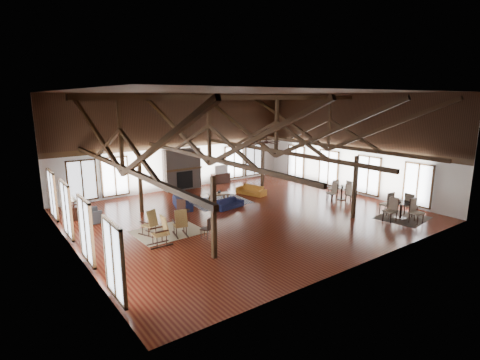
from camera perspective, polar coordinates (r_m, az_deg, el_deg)
floor at (r=18.86m, az=0.73°, el=-5.29°), size 16.00×16.00×0.00m
ceiling at (r=17.97m, az=0.78°, el=13.25°), size 16.00×14.00×0.02m
wall_back at (r=24.10m, az=-9.30°, el=5.73°), size 16.00×0.02×6.00m
wall_front at (r=13.33m, az=19.05°, el=-0.12°), size 16.00×0.02×6.00m
wall_left at (r=14.91m, az=-24.72°, el=0.69°), size 0.02×14.00×6.00m
wall_right at (r=23.80m, az=16.45°, el=5.31°), size 0.02×14.00×6.00m
roof_truss at (r=18.05m, az=0.76°, el=6.99°), size 15.60×14.07×3.14m
post_grid at (r=18.45m, az=0.74°, el=-0.78°), size 8.16×7.16×3.05m
fireplace at (r=24.07m, az=-8.80°, el=1.62°), size 2.50×0.69×2.60m
ceiling_fan at (r=17.61m, az=4.03°, el=5.85°), size 1.60×1.60×0.75m
sofa_navy_front at (r=19.93m, az=-1.70°, el=-3.59°), size 1.76×0.92×0.49m
sofa_navy_left at (r=20.23m, az=-8.76°, el=-3.35°), size 2.12×1.33×0.58m
sofa_orange at (r=22.67m, az=1.70°, el=-1.54°), size 1.99×1.19×0.54m
coffee_table at (r=21.19m, az=-3.28°, el=-2.21°), size 1.30×0.92×0.45m
vase at (r=21.24m, az=-3.18°, el=-1.74°), size 0.19×0.19×0.20m
armchair at (r=18.98m, az=-21.83°, el=-5.10°), size 1.00×0.88×0.63m
side_table_lamp at (r=19.67m, az=-24.00°, el=-4.26°), size 0.48×0.48×1.21m
rocking_chair_a at (r=16.42m, az=-13.48°, el=-6.43°), size 0.75×0.98×1.13m
rocking_chair_b at (r=16.07m, az=-9.05°, el=-6.56°), size 0.67×0.99×1.18m
rocking_chair_c at (r=15.27m, az=-11.82°, el=-7.65°), size 0.94×0.54×1.20m
side_chair_a at (r=17.93m, az=-8.77°, el=-4.26°), size 0.64×0.64×1.10m
side_chair_b at (r=15.66m, az=-4.94°, el=-7.08°), size 0.52×0.52×0.90m
cafe_table_near at (r=19.71m, az=23.34°, el=-3.83°), size 2.20×2.20×1.14m
cafe_table_far at (r=22.29m, az=15.24°, el=-1.60°), size 1.98×1.98×1.01m
cup_near at (r=19.67m, az=23.17°, el=-2.92°), size 0.14×0.14×0.11m
cup_far at (r=22.31m, az=15.33°, el=-0.87°), size 0.14×0.14×0.10m
tv_console at (r=25.78m, az=-2.96°, el=0.28°), size 1.31×0.49×0.65m
television at (r=25.65m, az=-2.99°, el=1.65°), size 1.06×0.19×0.61m
rug_tan at (r=16.81m, az=-10.89°, el=-7.75°), size 2.88×2.30×0.01m
rug_navy at (r=21.14m, az=-3.13°, el=-3.33°), size 3.29×2.55×0.01m
rug_dark at (r=20.02m, az=23.56°, el=-5.29°), size 2.50×2.33×0.01m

